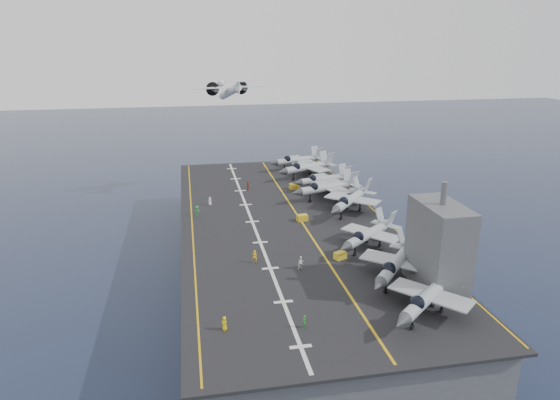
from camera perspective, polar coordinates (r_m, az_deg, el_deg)
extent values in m
plane|color=#142135|center=(97.64, 0.44, -7.99)|extent=(500.00, 500.00, 0.00)
cube|color=#56595E|center=(95.55, 0.45, -5.30)|extent=(36.00, 90.00, 10.00)
cube|color=black|center=(93.61, 0.46, -2.38)|extent=(38.00, 92.00, 0.40)
cube|color=gold|center=(94.13, 2.25, -2.13)|extent=(0.35, 90.00, 0.02)
cube|color=silver|center=(92.63, -3.19, -2.49)|extent=(0.50, 90.00, 0.02)
cube|color=gold|center=(91.97, -10.01, -2.90)|extent=(0.25, 90.00, 0.02)
cube|color=gold|center=(98.60, 11.07, -1.51)|extent=(0.25, 90.00, 0.02)
imported|color=#FEDD06|center=(60.08, -6.37, -13.84)|extent=(1.06, 1.23, 1.72)
imported|color=gold|center=(75.93, -2.92, -6.45)|extent=(1.37, 1.06, 2.04)
imported|color=green|center=(96.71, -9.45, -1.22)|extent=(1.39, 1.33, 1.94)
imported|color=#A71C0C|center=(111.82, -3.69, 1.65)|extent=(1.05, 1.32, 1.92)
imported|color=white|center=(102.27, -8.01, -0.13)|extent=(1.24, 1.14, 1.72)
imported|color=#238C2B|center=(60.24, 2.77, -13.71)|extent=(0.85, 1.09, 1.61)
imported|color=white|center=(73.98, 2.42, -7.16)|extent=(1.43, 1.29, 1.98)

